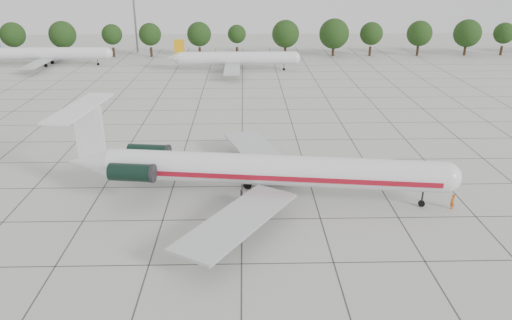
{
  "coord_description": "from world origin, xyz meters",
  "views": [
    {
      "loc": [
        0.36,
        -52.69,
        24.37
      ],
      "look_at": [
        1.62,
        -0.55,
        3.5
      ],
      "focal_mm": 35.0,
      "sensor_mm": 36.0,
      "label": 1
    }
  ],
  "objects_px": {
    "bg_airliner_b": "(51,54)",
    "floodlight_mast": "(133,0)",
    "ground_crew": "(452,201)",
    "main_airliner": "(250,169)",
    "bg_airliner_c": "(236,58)"
  },
  "relations": [
    {
      "from": "main_airliner",
      "to": "ground_crew",
      "type": "height_order",
      "value": "main_airliner"
    },
    {
      "from": "main_airliner",
      "to": "floodlight_mast",
      "type": "relative_size",
      "value": 1.67
    },
    {
      "from": "ground_crew",
      "to": "floodlight_mast",
      "type": "height_order",
      "value": "floodlight_mast"
    },
    {
      "from": "bg_airliner_b",
      "to": "floodlight_mast",
      "type": "height_order",
      "value": "floodlight_mast"
    },
    {
      "from": "main_airliner",
      "to": "floodlight_mast",
      "type": "xyz_separation_m",
      "value": [
        -30.94,
        95.16,
        10.75
      ]
    },
    {
      "from": "main_airliner",
      "to": "ground_crew",
      "type": "xyz_separation_m",
      "value": [
        21.23,
        -2.99,
        -2.68
      ]
    },
    {
      "from": "ground_crew",
      "to": "bg_airliner_b",
      "type": "xyz_separation_m",
      "value": [
        -69.84,
        79.43,
        2.06
      ]
    },
    {
      "from": "bg_airliner_b",
      "to": "floodlight_mast",
      "type": "distance_m",
      "value": 28.15
    },
    {
      "from": "bg_airliner_b",
      "to": "floodlight_mast",
      "type": "relative_size",
      "value": 1.11
    },
    {
      "from": "ground_crew",
      "to": "bg_airliner_c",
      "type": "relative_size",
      "value": 0.06
    },
    {
      "from": "bg_airliner_b",
      "to": "bg_airliner_c",
      "type": "bearing_deg",
      "value": -9.29
    },
    {
      "from": "ground_crew",
      "to": "floodlight_mast",
      "type": "relative_size",
      "value": 0.07
    },
    {
      "from": "ground_crew",
      "to": "bg_airliner_b",
      "type": "height_order",
      "value": "bg_airliner_b"
    },
    {
      "from": "ground_crew",
      "to": "bg_airliner_c",
      "type": "xyz_separation_m",
      "value": [
        -23.68,
        71.88,
        2.06
      ]
    },
    {
      "from": "main_airliner",
      "to": "bg_airliner_b",
      "type": "xyz_separation_m",
      "value": [
        -48.61,
        76.43,
        -0.62
      ]
    }
  ]
}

